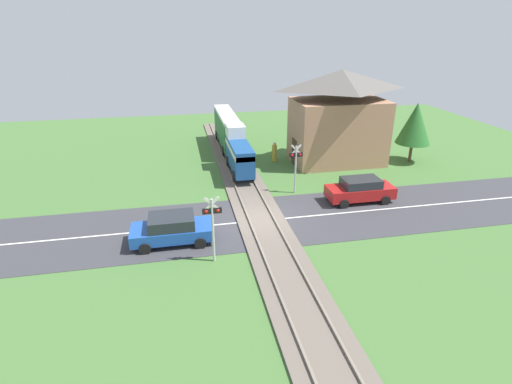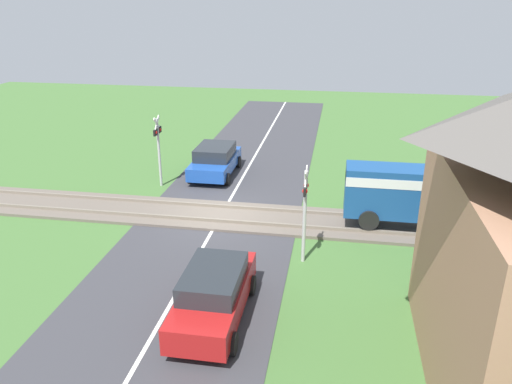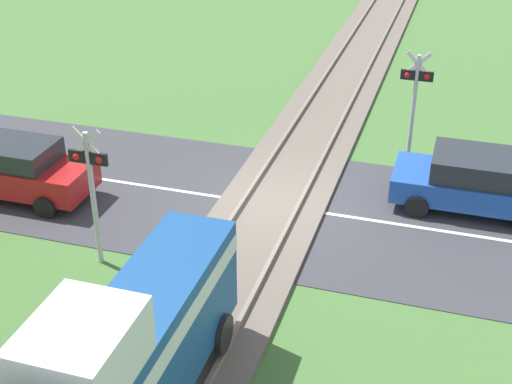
% 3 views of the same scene
% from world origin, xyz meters
% --- Properties ---
extents(ground_plane, '(60.00, 60.00, 0.00)m').
position_xyz_m(ground_plane, '(0.00, 0.00, 0.00)').
color(ground_plane, '#426B33').
extents(road_surface, '(48.00, 6.40, 0.02)m').
position_xyz_m(road_surface, '(0.00, 0.00, 0.01)').
color(road_surface, '#38383D').
rests_on(road_surface, ground_plane).
extents(track_bed, '(2.80, 48.00, 0.24)m').
position_xyz_m(track_bed, '(0.00, 0.00, 0.07)').
color(track_bed, '#665B51').
rests_on(track_bed, ground_plane).
extents(car_near_crossing, '(4.19, 2.03, 1.52)m').
position_xyz_m(car_near_crossing, '(-5.01, -1.44, 0.79)').
color(car_near_crossing, '#1E4CA8').
rests_on(car_near_crossing, ground_plane).
extents(car_far_side, '(4.26, 1.82, 1.56)m').
position_xyz_m(car_far_side, '(6.74, 1.44, 0.81)').
color(car_far_side, '#A81919').
rests_on(car_far_side, ground_plane).
extents(crossing_signal_west_approach, '(0.90, 0.18, 3.37)m').
position_xyz_m(crossing_signal_west_approach, '(-3.09, -3.63, 2.15)').
color(crossing_signal_west_approach, '#B7B7B7').
rests_on(crossing_signal_west_approach, ground_plane).
extents(crossing_signal_east_approach, '(0.90, 0.18, 3.37)m').
position_xyz_m(crossing_signal_east_approach, '(3.09, 3.63, 2.15)').
color(crossing_signal_east_approach, '#B7B7B7').
rests_on(crossing_signal_east_approach, ground_plane).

